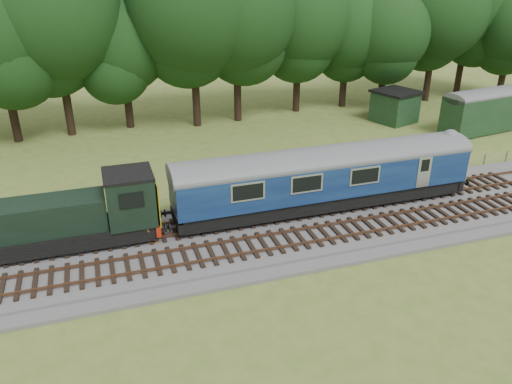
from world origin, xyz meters
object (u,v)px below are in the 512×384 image
object	(u,v)px
parked_coach	(511,104)
shunter_loco	(77,217)
dmu_railcar	(325,173)
worker	(152,228)

from	to	relation	value
parked_coach	shunter_loco	bearing A→B (deg)	-172.30
shunter_loco	parked_coach	distance (m)	39.01
dmu_railcar	parked_coach	world-z (taller)	dmu_railcar
shunter_loco	worker	distance (m)	3.80
shunter_loco	worker	size ratio (longest dim) A/B	4.80
parked_coach	dmu_railcar	bearing A→B (deg)	-163.87
dmu_railcar	worker	distance (m)	10.47
worker	shunter_loco	bearing A→B (deg)	141.18
shunter_loco	worker	xyz separation A→B (m)	(3.59, -1.02, -0.69)
worker	parked_coach	size ratio (longest dim) A/B	0.12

